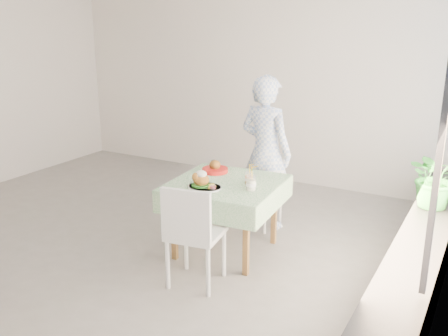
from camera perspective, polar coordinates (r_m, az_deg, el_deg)
The scene contains 12 objects.
floor at distance 5.69m, azimuth -8.43°, elevation -7.26°, with size 6.00×6.00×0.00m, color slate.
wall_back at distance 7.39m, azimuth 3.11°, elevation 9.71°, with size 6.00×0.02×2.80m, color white.
window_ledge at distance 4.58m, azimuth 21.06°, elevation -10.94°, with size 0.40×4.80×0.50m, color black.
cafe_table at distance 5.02m, azimuth 0.22°, elevation -4.67°, with size 1.11×1.11×0.74m.
chair_far at distance 5.74m, azimuth 4.23°, elevation -4.10°, with size 0.44×0.44×0.83m.
chair_near at distance 4.50m, azimuth -3.27°, elevation -9.71°, with size 0.51×0.51×0.95m.
diner at distance 5.57m, azimuth 4.78°, elevation 1.78°, with size 0.63×0.41×1.73m, color #859FD5.
main_dish at distance 4.74m, azimuth -2.44°, elevation -1.65°, with size 0.34×0.34×0.17m.
juice_cup_orange at distance 4.86m, azimuth 2.87°, elevation -1.21°, with size 0.08×0.08×0.24m.
juice_cup_lemonade at distance 4.68m, azimuth 3.12°, elevation -1.78°, with size 0.10×0.10×0.28m.
second_dish at distance 5.24m, azimuth -1.04°, elevation -0.07°, with size 0.27×0.27×0.13m.
potted_plant at distance 5.29m, azimuth 23.11°, elevation -0.94°, with size 0.56×0.48×0.62m, color #2B812E.
Camera 1 is at (3.23, -4.08, 2.28)m, focal length 40.00 mm.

